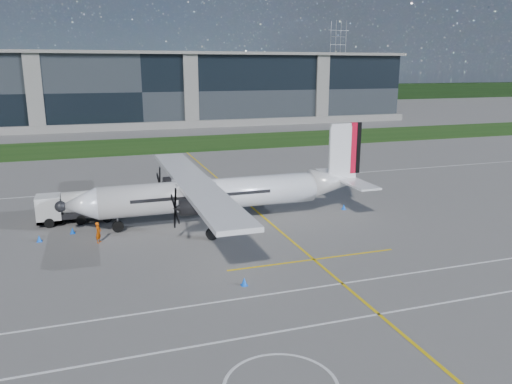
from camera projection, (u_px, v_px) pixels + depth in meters
ground at (166, 153)px, 74.66m from camera, size 400.00×400.00×0.00m
grass_strip at (159, 145)px, 82.02m from camera, size 400.00×18.00×0.04m
terminal_building at (137, 90)px, 109.64m from camera, size 120.00×20.00×15.00m
tree_line at (121, 96)px, 165.95m from camera, size 400.00×6.00×6.00m
pylon_east at (337, 60)px, 198.25m from camera, size 9.00×4.60×30.00m
yellow_taxiway_centerline at (244, 200)px, 47.97m from camera, size 0.20×70.00×0.01m
white_lane_line at (327, 323)px, 24.96m from camera, size 90.00×0.15×0.01m
turboprop_aircraft at (222, 176)px, 40.39m from camera, size 25.15×26.08×7.82m
fuel_tanker_truck at (72, 207)px, 40.99m from camera, size 6.85×2.23×2.57m
baggage_tug at (64, 211)px, 41.56m from camera, size 2.78×1.67×1.67m
ground_crew_person at (98, 231)px, 36.25m from camera, size 0.78×0.88×1.78m
safety_cone_nose_stbd at (72, 230)px, 38.38m from camera, size 0.36×0.36×0.50m
safety_cone_stbdwing at (165, 186)px, 52.81m from camera, size 0.36×0.36×0.50m
safety_cone_tail at (344, 207)px, 44.88m from camera, size 0.36×0.36×0.50m
safety_cone_fwd at (39, 238)px, 36.57m from camera, size 0.36×0.36×0.50m
safety_cone_portwing at (244, 281)px, 29.25m from camera, size 0.36×0.36×0.50m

